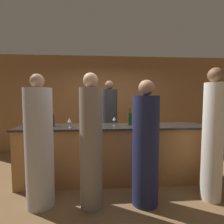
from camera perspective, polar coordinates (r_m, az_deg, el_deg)
ground_plane at (r=3.60m, az=0.17°, el=-21.28°), size 14.00×14.00×0.00m
back_wall at (r=5.24m, az=-1.53°, el=2.67°), size 8.00×0.06×2.80m
bar_counter at (r=3.40m, az=0.17°, el=-13.25°), size 3.46×0.71×1.05m
bartender at (r=4.18m, az=-0.87°, el=-4.41°), size 0.38×0.38×1.98m
guest_0 at (r=2.64m, az=10.89°, el=-11.42°), size 0.38×0.38×1.83m
guest_1 at (r=2.53m, az=-6.83°, el=-10.74°), size 0.32×0.32×1.91m
guest_2 at (r=2.75m, az=-22.65°, el=-10.27°), size 0.39×0.39×1.90m
guest_3 at (r=3.08m, az=30.02°, el=-7.40°), size 0.30×0.30×2.02m
wine_bottle_0 at (r=3.38m, az=5.81°, el=-2.14°), size 0.07×0.07×0.32m
wine_bottle_1 at (r=3.40m, az=-18.92°, el=-2.49°), size 0.08×0.08×0.29m
wine_glass_0 at (r=3.23m, az=0.73°, el=-2.32°), size 0.06×0.06×0.17m
wine_glass_1 at (r=3.41m, az=12.46°, el=-2.35°), size 0.07×0.07×0.16m
wine_glass_2 at (r=3.15m, az=-13.76°, el=-2.69°), size 0.07×0.07×0.17m
wine_glass_3 at (r=3.53m, az=-26.72°, el=-2.27°), size 0.07×0.07×0.16m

